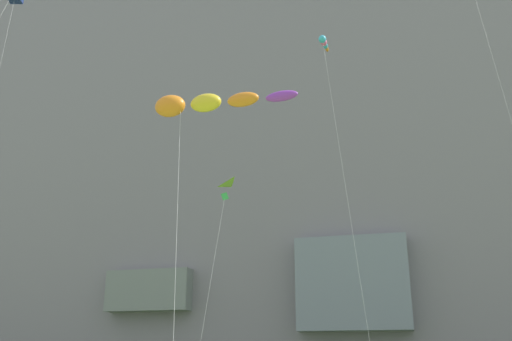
{
  "coord_description": "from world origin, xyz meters",
  "views": [
    {
      "loc": [
        5.72,
        -8.22,
        2.78
      ],
      "look_at": [
        -1.77,
        19.47,
        12.43
      ],
      "focal_mm": 39.32,
      "sensor_mm": 36.0,
      "label": 1
    }
  ],
  "objects": [
    {
      "name": "cliff_face",
      "position": [
        0.02,
        65.69,
        33.46
      ],
      "size": [
        180.0,
        28.75,
        67.02
      ],
      "color": "gray",
      "rests_on": "ground"
    },
    {
      "name": "kite_windsock_mid_right",
      "position": [
        -2.28,
        12.51,
        13.3
      ],
      "size": [
        6.49,
        4.11,
        13.88
      ],
      "color": "orange",
      "rests_on": "ground"
    },
    {
      "name": "kite_delta_front_field",
      "position": [
        -6.07,
        25.52,
        12.87
      ],
      "size": [
        1.67,
        3.26,
        13.28
      ],
      "color": "#8CCC33",
      "rests_on": "ground"
    },
    {
      "name": "kite_windsock_upper_mid",
      "position": [
        1.08,
        28.34,
        25.03
      ],
      "size": [
        2.81,
        3.33,
        25.64
      ],
      "color": "#38B2D1",
      "rests_on": "ground"
    }
  ]
}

